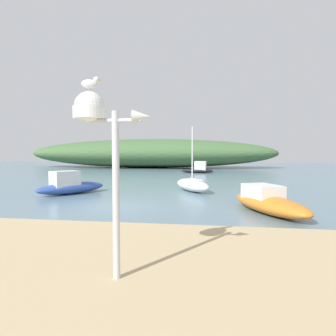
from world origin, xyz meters
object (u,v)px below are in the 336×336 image
object	(u,v)px
mast_structure	(97,124)
motorboat_inner_mooring	(198,169)
sailboat_far_left	(192,185)
seagull_on_radar	(91,83)
motorboat_by_sandbar	(70,185)
motorboat_west_reach	(268,202)

from	to	relation	value
mast_structure	motorboat_inner_mooring	xyz separation A→B (m)	(0.76, 28.86, -2.33)
mast_structure	sailboat_far_left	bearing A→B (deg)	85.92
mast_structure	seagull_on_radar	distance (m)	0.68
seagull_on_radar	motorboat_by_sandbar	xyz separation A→B (m)	(-5.86, 10.46, -3.00)
mast_structure	motorboat_west_reach	bearing A→B (deg)	58.48
motorboat_west_reach	seagull_on_radar	bearing A→B (deg)	-122.22
mast_structure	seagull_on_radar	world-z (taller)	seagull_on_radar
motorboat_by_sandbar	sailboat_far_left	bearing A→B (deg)	17.52
motorboat_west_reach	motorboat_by_sandbar	bearing A→B (deg)	160.14
seagull_on_radar	motorboat_by_sandbar	bearing A→B (deg)	119.25
motorboat_by_sandbar	sailboat_far_left	world-z (taller)	sailboat_far_left
motorboat_by_sandbar	motorboat_west_reach	world-z (taller)	motorboat_by_sandbar
sailboat_far_left	motorboat_west_reach	xyz separation A→B (m)	(3.27, -5.83, 0.04)
seagull_on_radar	motorboat_west_reach	distance (m)	8.60
seagull_on_radar	sailboat_far_left	distance (m)	13.05
mast_structure	motorboat_by_sandbar	distance (m)	12.27
motorboat_inner_mooring	sailboat_far_left	world-z (taller)	sailboat_far_left
motorboat_inner_mooring	motorboat_west_reach	bearing A→B (deg)	-81.21
mast_structure	motorboat_west_reach	world-z (taller)	mast_structure
mast_structure	motorboat_by_sandbar	world-z (taller)	mast_structure
motorboat_by_sandbar	motorboat_inner_mooring	distance (m)	19.59
mast_structure	motorboat_inner_mooring	world-z (taller)	mast_structure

